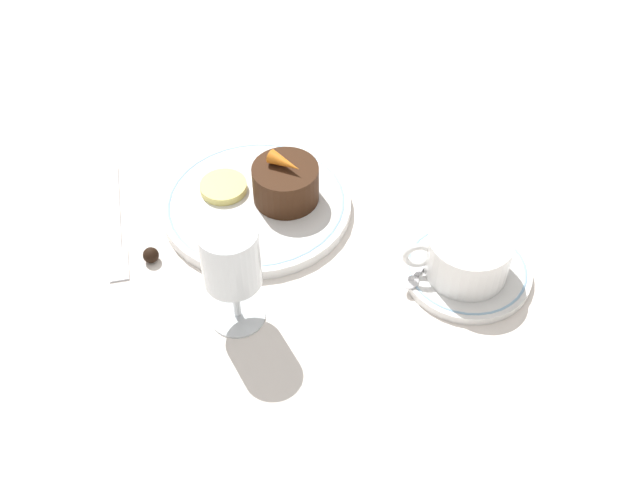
# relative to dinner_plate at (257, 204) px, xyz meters

# --- Properties ---
(ground_plane) EXTENTS (3.00, 3.00, 0.00)m
(ground_plane) POSITION_rel_dinner_plate_xyz_m (-0.02, 0.02, -0.01)
(ground_plane) COLOR white
(dinner_plate) EXTENTS (0.23, 0.23, 0.01)m
(dinner_plate) POSITION_rel_dinner_plate_xyz_m (0.00, 0.00, 0.00)
(dinner_plate) COLOR white
(dinner_plate) RESTS_ON ground_plane
(saucer) EXTENTS (0.15, 0.15, 0.01)m
(saucer) POSITION_rel_dinner_plate_xyz_m (-0.24, 0.12, -0.00)
(saucer) COLOR white
(saucer) RESTS_ON ground_plane
(coffee_cup) EXTENTS (0.12, 0.09, 0.05)m
(coffee_cup) POSITION_rel_dinner_plate_xyz_m (-0.23, 0.12, 0.03)
(coffee_cup) COLOR white
(coffee_cup) RESTS_ON saucer
(spoon) EXTENTS (0.07, 0.09, 0.00)m
(spoon) POSITION_rel_dinner_plate_xyz_m (-0.19, 0.11, 0.00)
(spoon) COLOR silver
(spoon) RESTS_ON saucer
(wine_glass) EXTENTS (0.06, 0.06, 0.13)m
(wine_glass) POSITION_rel_dinner_plate_xyz_m (0.02, 0.16, 0.08)
(wine_glass) COLOR silver
(wine_glass) RESTS_ON ground_plane
(fork) EXTENTS (0.04, 0.20, 0.01)m
(fork) POSITION_rel_dinner_plate_xyz_m (0.17, 0.03, -0.01)
(fork) COLOR silver
(fork) RESTS_ON ground_plane
(dessert_cake) EXTENTS (0.08, 0.08, 0.05)m
(dessert_cake) POSITION_rel_dinner_plate_xyz_m (-0.04, -0.00, 0.03)
(dessert_cake) COLOR #381E0F
(dessert_cake) RESTS_ON dinner_plate
(carrot_garnish) EXTENTS (0.04, 0.04, 0.02)m
(carrot_garnish) POSITION_rel_dinner_plate_xyz_m (-0.04, -0.00, 0.06)
(carrot_garnish) COLOR orange
(carrot_garnish) RESTS_ON dessert_cake
(pineapple_slice) EXTENTS (0.06, 0.06, 0.01)m
(pineapple_slice) POSITION_rel_dinner_plate_xyz_m (0.04, -0.02, 0.01)
(pineapple_slice) COLOR #EFE075
(pineapple_slice) RESTS_ON dinner_plate
(chocolate_truffle) EXTENTS (0.02, 0.02, 0.02)m
(chocolate_truffle) POSITION_rel_dinner_plate_xyz_m (0.12, 0.08, 0.00)
(chocolate_truffle) COLOR black
(chocolate_truffle) RESTS_ON ground_plane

